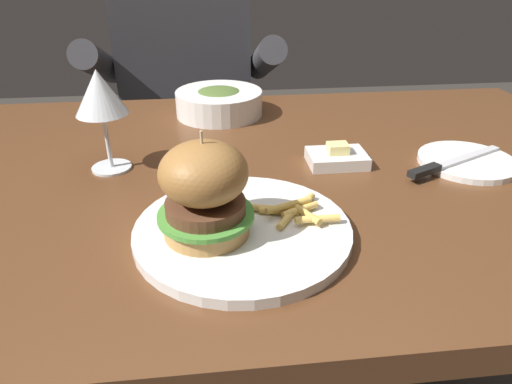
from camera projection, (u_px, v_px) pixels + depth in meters
dining_table at (228, 216)px, 0.78m from camera, size 1.42×0.79×0.74m
main_plate at (243, 231)px, 0.57m from camera, size 0.27×0.27×0.01m
burger_sandwich at (205, 190)px, 0.52m from camera, size 0.11×0.11×0.13m
fries_pile at (293, 211)px, 0.58m from camera, size 0.12×0.08×0.02m
wine_glass at (100, 95)px, 0.68m from camera, size 0.08×0.08×0.16m
bread_plate at (467, 161)px, 0.75m from camera, size 0.16×0.16×0.01m
table_knife at (448, 163)px, 0.72m from camera, size 0.20×0.10×0.01m
butter_dish at (337, 157)px, 0.75m from camera, size 0.09×0.07×0.04m
soup_bowl at (219, 102)px, 0.96m from camera, size 0.18×0.18×0.06m
diner_person at (190, 128)px, 1.40m from camera, size 0.51×0.36×1.18m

